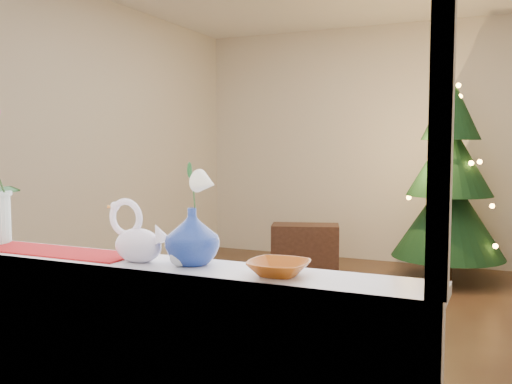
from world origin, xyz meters
TOP-DOWN VIEW (x-y plane):
  - ground at (0.00, 0.00)m, footprint 5.00×5.00m
  - wall_back at (0.00, 2.50)m, footprint 4.50×0.10m
  - wall_front at (0.00, -2.50)m, footprint 4.50×0.10m
  - wall_left at (-2.25, 0.00)m, footprint 0.10×5.00m
  - windowsill at (0.00, -2.37)m, footprint 2.20×0.26m
  - window_frame at (0.00, -2.47)m, footprint 2.22×0.06m
  - runner at (-0.38, -2.37)m, footprint 0.70×0.20m
  - swan at (0.03, -2.39)m, footprint 0.27×0.18m
  - blue_vase at (0.24, -2.35)m, footprint 0.27×0.27m
  - lily at (0.24, -2.35)m, footprint 0.13×0.07m
  - paperweight at (0.22, -2.40)m, footprint 0.09×0.09m
  - amber_dish at (0.58, -2.39)m, footprint 0.17×0.17m
  - xmas_tree at (0.70, 1.83)m, footprint 1.32×1.32m
  - side_table at (-0.68, 1.50)m, footprint 0.76×0.54m

SIDE VIEW (x-z plane):
  - ground at x=0.00m, z-range 0.00..0.00m
  - side_table at x=-0.68m, z-range 0.00..0.52m
  - windowsill at x=0.00m, z-range 0.88..0.92m
  - runner at x=-0.38m, z-range 0.92..0.93m
  - amber_dish at x=0.58m, z-range 0.92..0.96m
  - paperweight at x=0.22m, z-range 0.92..0.99m
  - xmas_tree at x=0.70m, z-range 0.00..2.01m
  - swan at x=0.03m, z-range 0.92..1.13m
  - blue_vase at x=0.24m, z-range 0.92..1.15m
  - lily at x=0.24m, z-range 1.15..1.32m
  - wall_back at x=0.00m, z-range 0.00..2.70m
  - wall_front at x=0.00m, z-range 0.00..2.70m
  - wall_left at x=-2.25m, z-range 0.00..2.70m
  - window_frame at x=0.00m, z-range 0.90..2.50m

